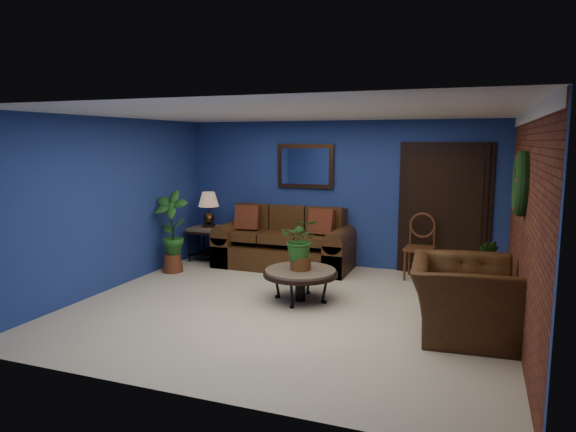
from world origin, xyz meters
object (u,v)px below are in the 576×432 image
at_px(sofa, 285,247).
at_px(armchair, 463,298).
at_px(table_lamp, 209,205).
at_px(end_table, 209,235).
at_px(side_chair, 421,242).
at_px(coffee_table, 300,274).

bearing_deg(sofa, armchair, -37.18).
bearing_deg(table_lamp, end_table, 180.00).
distance_m(table_lamp, side_chair, 3.76).
height_order(sofa, coffee_table, sofa).
bearing_deg(sofa, end_table, -178.54).
xyz_separation_m(coffee_table, table_lamp, (-2.35, 1.71, 0.63)).
distance_m(sofa, side_chair, 2.28).
relative_size(end_table, armchair, 0.52).
xyz_separation_m(coffee_table, side_chair, (1.39, 1.79, 0.21)).
bearing_deg(side_chair, armchair, -69.22).
height_order(sofa, table_lamp, table_lamp).
bearing_deg(end_table, sofa, 1.46).
bearing_deg(side_chair, coffee_table, -124.31).
distance_m(sofa, armchair, 3.74).
height_order(table_lamp, armchair, table_lamp).
xyz_separation_m(sofa, end_table, (-1.47, -0.04, 0.12)).
bearing_deg(side_chair, table_lamp, -175.24).
distance_m(sofa, coffee_table, 1.96).
bearing_deg(end_table, table_lamp, 0.00).
bearing_deg(sofa, side_chair, 0.98).
bearing_deg(table_lamp, coffee_table, -36.06).
xyz_separation_m(coffee_table, armchair, (2.10, -0.51, 0.04)).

